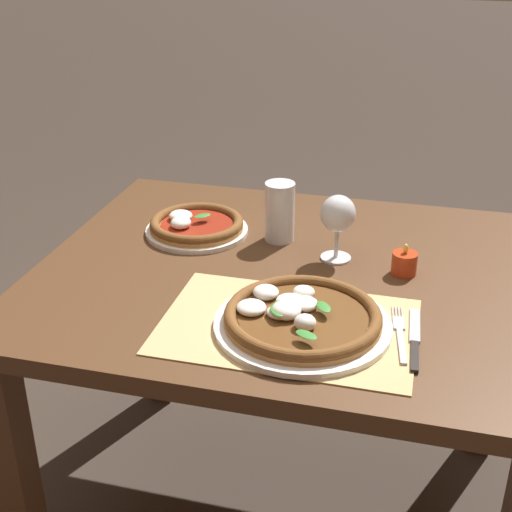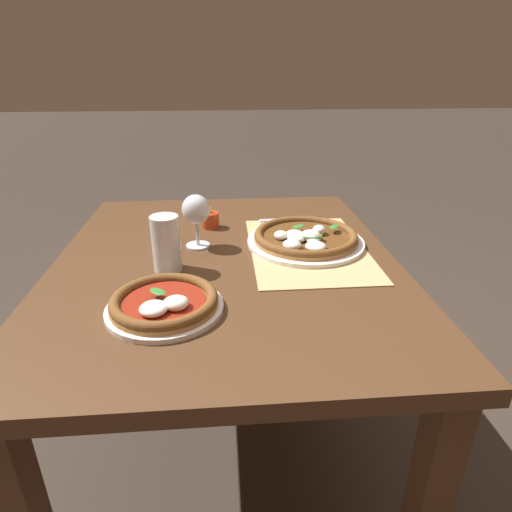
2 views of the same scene
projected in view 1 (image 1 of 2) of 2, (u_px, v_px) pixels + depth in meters
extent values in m
cube|color=#4C301C|center=(291.00, 278.00, 1.60)|extent=(1.12, 0.92, 0.04)
cube|color=#4C301C|center=(19.00, 488.00, 1.52)|extent=(0.07, 0.07, 0.70)
cube|color=#4C301C|center=(158.00, 305.00, 2.22)|extent=(0.07, 0.07, 0.70)
cube|color=#4C301C|center=(492.00, 350.00, 2.00)|extent=(0.07, 0.07, 0.70)
cube|color=tan|center=(288.00, 326.00, 1.37)|extent=(0.49, 0.33, 0.00)
cylinder|color=white|center=(302.00, 325.00, 1.36)|extent=(0.34, 0.34, 0.01)
cylinder|color=#B77F42|center=(303.00, 320.00, 1.36)|extent=(0.30, 0.30, 0.01)
torus|color=brown|center=(303.00, 315.00, 1.35)|extent=(0.30, 0.30, 0.02)
cylinder|color=brown|center=(303.00, 317.00, 1.36)|extent=(0.25, 0.25, 0.00)
ellipsoid|color=white|center=(266.00, 292.00, 1.42)|extent=(0.05, 0.05, 0.03)
ellipsoid|color=white|center=(305.00, 322.00, 1.31)|extent=(0.04, 0.04, 0.03)
ellipsoid|color=white|center=(251.00, 307.00, 1.37)|extent=(0.06, 0.06, 0.02)
ellipsoid|color=white|center=(290.00, 301.00, 1.39)|extent=(0.06, 0.05, 0.02)
ellipsoid|color=white|center=(279.00, 312.00, 1.35)|extent=(0.05, 0.05, 0.02)
ellipsoid|color=white|center=(304.00, 292.00, 1.42)|extent=(0.04, 0.04, 0.03)
ellipsoid|color=white|center=(306.00, 304.00, 1.38)|extent=(0.05, 0.05, 0.02)
ellipsoid|color=white|center=(286.00, 310.00, 1.35)|extent=(0.06, 0.06, 0.03)
ellipsoid|color=#337A2D|center=(306.00, 335.00, 1.26)|extent=(0.05, 0.04, 0.00)
ellipsoid|color=#337A2D|center=(277.00, 311.00, 1.34)|extent=(0.04, 0.05, 0.00)
ellipsoid|color=#337A2D|center=(278.00, 306.00, 1.36)|extent=(0.03, 0.05, 0.00)
ellipsoid|color=#337A2D|center=(323.00, 307.00, 1.35)|extent=(0.04, 0.05, 0.00)
cylinder|color=white|center=(197.00, 231.00, 1.76)|extent=(0.25, 0.25, 0.01)
cylinder|color=#B77F42|center=(197.00, 227.00, 1.76)|extent=(0.23, 0.23, 0.01)
torus|color=brown|center=(197.00, 223.00, 1.75)|extent=(0.23, 0.23, 0.02)
cylinder|color=maroon|center=(197.00, 224.00, 1.75)|extent=(0.18, 0.18, 0.00)
ellipsoid|color=white|center=(181.00, 223.00, 1.73)|extent=(0.05, 0.05, 0.03)
ellipsoid|color=white|center=(181.00, 216.00, 1.77)|extent=(0.06, 0.06, 0.03)
ellipsoid|color=#337A2D|center=(202.00, 216.00, 1.76)|extent=(0.05, 0.05, 0.00)
cylinder|color=silver|center=(336.00, 258.00, 1.64)|extent=(0.07, 0.07, 0.00)
cylinder|color=silver|center=(336.00, 244.00, 1.62)|extent=(0.01, 0.01, 0.06)
ellipsoid|color=silver|center=(338.00, 214.00, 1.59)|extent=(0.08, 0.08, 0.08)
ellipsoid|color=#C17019|center=(338.00, 218.00, 1.59)|extent=(0.07, 0.07, 0.05)
cylinder|color=silver|center=(280.00, 212.00, 1.70)|extent=(0.07, 0.07, 0.15)
cylinder|color=black|center=(280.00, 217.00, 1.71)|extent=(0.07, 0.07, 0.12)
cylinder|color=silver|center=(280.00, 192.00, 1.68)|extent=(0.07, 0.07, 0.02)
cube|color=#B7B7BC|center=(402.00, 346.00, 1.30)|extent=(0.03, 0.12, 0.00)
cube|color=#B7B7BC|center=(399.00, 323.00, 1.37)|extent=(0.03, 0.05, 0.00)
cylinder|color=#B7B7BC|center=(402.00, 312.00, 1.41)|extent=(0.01, 0.04, 0.00)
cylinder|color=#B7B7BC|center=(399.00, 312.00, 1.41)|extent=(0.01, 0.04, 0.00)
cylinder|color=#B7B7BC|center=(396.00, 312.00, 1.41)|extent=(0.01, 0.04, 0.00)
cylinder|color=#B7B7BC|center=(393.00, 312.00, 1.41)|extent=(0.01, 0.04, 0.00)
cube|color=black|center=(415.00, 356.00, 1.27)|extent=(0.02, 0.10, 0.01)
cube|color=#B7B7BC|center=(415.00, 325.00, 1.37)|extent=(0.03, 0.12, 0.00)
cylinder|color=#B23819|center=(404.00, 263.00, 1.56)|extent=(0.06, 0.06, 0.05)
cylinder|color=silver|center=(404.00, 266.00, 1.56)|extent=(0.04, 0.04, 0.03)
ellipsoid|color=#F9C64C|center=(406.00, 249.00, 1.54)|extent=(0.01, 0.01, 0.02)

